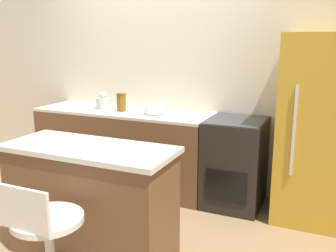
% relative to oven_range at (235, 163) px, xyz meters
% --- Properties ---
extents(ground_plane, '(14.00, 14.00, 0.00)m').
position_rel_oven_range_xyz_m(ground_plane, '(-1.02, -0.34, -0.45)').
color(ground_plane, '#8E704C').
extents(wall_back, '(8.00, 0.06, 2.60)m').
position_rel_oven_range_xyz_m(wall_back, '(-1.02, 0.36, 0.85)').
color(wall_back, beige).
rests_on(wall_back, ground_plane).
extents(back_counter, '(2.06, 0.65, 0.91)m').
position_rel_oven_range_xyz_m(back_counter, '(-1.33, 0.00, -0.00)').
color(back_counter, brown).
rests_on(back_counter, ground_plane).
extents(kitchen_island, '(1.35, 0.57, 0.90)m').
position_rel_oven_range_xyz_m(kitchen_island, '(-0.81, -1.38, -0.00)').
color(kitchen_island, brown).
rests_on(kitchen_island, ground_plane).
extents(oven_range, '(0.57, 0.66, 0.91)m').
position_rel_oven_range_xyz_m(oven_range, '(0.00, 0.00, 0.00)').
color(oven_range, black).
rests_on(oven_range, ground_plane).
extents(refrigerator, '(0.73, 0.69, 1.75)m').
position_rel_oven_range_xyz_m(refrigerator, '(0.78, -0.01, 0.42)').
color(refrigerator, gold).
rests_on(refrigerator, ground_plane).
extents(stool_chair, '(0.46, 0.46, 0.86)m').
position_rel_oven_range_xyz_m(stool_chair, '(-0.73, -1.98, -0.03)').
color(stool_chair, '#B7B7BC').
rests_on(stool_chair, ground_plane).
extents(kettle, '(0.16, 0.16, 0.20)m').
position_rel_oven_range_xyz_m(kettle, '(-1.56, -0.03, 0.53)').
color(kettle, silver).
rests_on(kettle, back_counter).
extents(mixing_bowl, '(0.22, 0.22, 0.09)m').
position_rel_oven_range_xyz_m(mixing_bowl, '(-0.91, -0.03, 0.50)').
color(mixing_bowl, white).
rests_on(mixing_bowl, back_counter).
extents(canister_jar, '(0.11, 0.11, 0.19)m').
position_rel_oven_range_xyz_m(canister_jar, '(-1.32, -0.03, 0.55)').
color(canister_jar, brown).
rests_on(canister_jar, back_counter).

